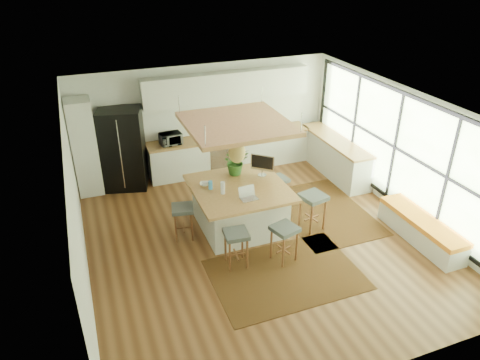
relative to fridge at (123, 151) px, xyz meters
name	(u,v)px	position (x,y,z in m)	size (l,w,h in m)	color
floor	(258,238)	(2.11, -3.15, -0.93)	(7.00, 7.00, 0.00)	#512D17
ceiling	(261,108)	(2.11, -3.15, 1.78)	(7.00, 7.00, 0.00)	white
wall_back	(205,118)	(2.11, 0.35, 0.42)	(6.50, 6.50, 0.00)	silver
wall_front	(373,302)	(2.11, -6.65, 0.42)	(6.50, 6.50, 0.00)	silver
wall_left	(76,211)	(-1.14, -3.15, 0.42)	(7.00, 7.00, 0.00)	silver
wall_right	(403,152)	(5.36, -3.15, 0.42)	(7.00, 7.00, 0.00)	silver
window_wall	(402,151)	(5.33, -3.15, 0.47)	(0.10, 6.20, 2.60)	black
pantry	(85,148)	(-0.84, 0.03, 0.20)	(0.55, 0.60, 2.25)	silver
back_counter_base	(230,153)	(2.66, 0.03, -0.49)	(4.20, 0.60, 0.88)	silver
back_counter_top	(230,136)	(2.66, 0.03, -0.03)	(4.24, 0.64, 0.05)	olive
backsplash	(226,116)	(2.66, 0.33, 0.43)	(4.20, 0.02, 0.80)	white
upper_cabinets	(228,86)	(2.66, 0.17, 1.22)	(4.20, 0.34, 0.70)	silver
range	(221,152)	(2.41, 0.03, -0.43)	(0.76, 0.62, 1.00)	#A5A5AA
right_counter_base	(334,157)	(5.04, -1.15, -0.49)	(0.60, 2.50, 0.88)	silver
right_counter_top	(336,140)	(5.04, -1.15, -0.03)	(0.64, 2.54, 0.05)	olive
window_bench	(421,229)	(5.06, -4.35, -0.68)	(0.52, 2.00, 0.50)	silver
ceiling_panel	(237,138)	(1.81, -2.75, 1.12)	(1.86, 1.86, 0.80)	olive
rug_near	(286,274)	(2.13, -4.36, -0.92)	(2.60, 1.80, 0.01)	black
rug_right	(322,212)	(3.81, -2.75, -0.92)	(1.80, 2.60, 0.01)	black
fridge	(123,151)	(0.00, 0.00, 0.00)	(0.96, 0.76, 1.94)	black
island	(239,207)	(1.91, -2.62, -0.46)	(1.85, 1.85, 0.93)	olive
stool_near_left	(236,249)	(1.41, -3.78, -0.57)	(0.42, 0.42, 0.71)	#3E4445
stool_near_right	(284,244)	(2.28, -3.96, -0.57)	(0.43, 0.43, 0.72)	#3E4445
stool_right_front	(312,213)	(3.27, -3.21, -0.57)	(0.47, 0.47, 0.79)	#3E4445
stool_right_back	(278,190)	(3.02, -2.09, -0.57)	(0.40, 0.40, 0.67)	#3E4445
stool_left_side	(183,222)	(0.74, -2.59, -0.57)	(0.42, 0.42, 0.70)	#3E4445
laptop	(249,194)	(1.91, -3.14, 0.12)	(0.32, 0.35, 0.24)	#A5A5AA
monitor	(262,164)	(2.53, -2.32, 0.26)	(0.51, 0.18, 0.47)	#A5A5AA
microwave	(171,138)	(1.14, 0.00, 0.17)	(0.51, 0.28, 0.34)	#A5A5AA
island_plant	(236,164)	(2.05, -2.05, 0.23)	(0.52, 0.58, 0.45)	#1E4C19
island_bowl	(205,184)	(1.29, -2.30, 0.03)	(0.19, 0.19, 0.05)	silver
island_bottle_0	(211,185)	(1.36, -2.52, 0.10)	(0.07, 0.07, 0.19)	#3990E4
island_bottle_1	(223,189)	(1.51, -2.77, 0.10)	(0.07, 0.07, 0.19)	silver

